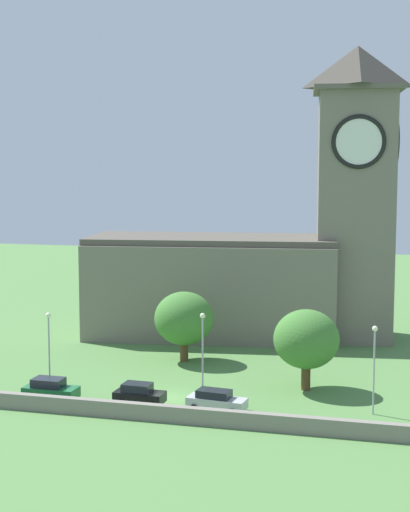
{
  "coord_description": "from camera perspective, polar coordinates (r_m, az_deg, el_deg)",
  "views": [
    {
      "loc": [
        19.24,
        -60.36,
        19.13
      ],
      "look_at": [
        0.74,
        9.75,
        10.84
      ],
      "focal_mm": 55.07,
      "sensor_mm": 36.0,
      "label": 1
    }
  ],
  "objects": [
    {
      "name": "church",
      "position": [
        88.3,
        4.3,
        0.31
      ],
      "size": [
        35.48,
        15.5,
        32.06
      ],
      "color": "slate",
      "rests_on": "ground"
    },
    {
      "name": "car_silver",
      "position": [
        62.67,
        0.81,
        -10.44
      ],
      "size": [
        4.84,
        2.43,
        1.67
      ],
      "color": "silver",
      "rests_on": "ground"
    },
    {
      "name": "tree_churchyard",
      "position": [
        67.97,
        7.38,
        -6.03
      ],
      "size": [
        5.65,
        5.65,
        7.0
      ],
      "color": "brown",
      "rests_on": "ground"
    },
    {
      "name": "tree_riverside_east",
      "position": [
        77.31,
        -1.53,
        -4.57
      ],
      "size": [
        5.84,
        5.84,
        6.92
      ],
      "color": "brown",
      "rests_on": "ground"
    },
    {
      "name": "ground_plane",
      "position": [
        80.09,
        0.45,
        -7.3
      ],
      "size": [
        200.0,
        200.0,
        0.0
      ],
      "primitive_type": "plane",
      "color": "#517F42"
    },
    {
      "name": "streetlamp_east_mid",
      "position": [
        62.2,
        12.2,
        -7.07
      ],
      "size": [
        0.44,
        0.44,
        6.98
      ],
      "color": "#9EA0A5",
      "rests_on": "ground"
    },
    {
      "name": "car_black",
      "position": [
        64.15,
        -4.82,
        -9.99
      ],
      "size": [
        4.08,
        2.21,
        1.83
      ],
      "color": "black",
      "rests_on": "ground"
    },
    {
      "name": "quay_barrier",
      "position": [
        60.81,
        -4.49,
        -11.21
      ],
      "size": [
        45.46,
        0.7,
        1.27
      ],
      "primitive_type": "cube",
      "color": "gray",
      "rests_on": "ground"
    },
    {
      "name": "car_green",
      "position": [
        66.23,
        -11.18,
        -9.52
      ],
      "size": [
        4.45,
        2.3,
        1.93
      ],
      "color": "#1E6B38",
      "rests_on": "ground"
    },
    {
      "name": "streetlamp_west_mid",
      "position": [
        67.76,
        -11.27,
        -5.96
      ],
      "size": [
        0.44,
        0.44,
        6.92
      ],
      "color": "#9EA0A5",
      "rests_on": "ground"
    },
    {
      "name": "streetlamp_central",
      "position": [
        63.94,
        -0.17,
        -6.35
      ],
      "size": [
        0.44,
        0.44,
        7.37
      ],
      "color": "#9EA0A5",
      "rests_on": "ground"
    }
  ]
}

